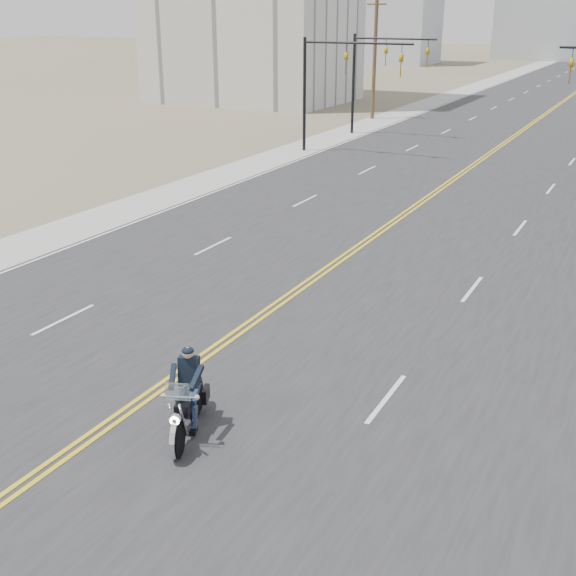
# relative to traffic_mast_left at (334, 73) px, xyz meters

# --- Properties ---
(ground_plane) EXTENTS (400.00, 400.00, 0.00)m
(ground_plane) POSITION_rel_traffic_mast_left_xyz_m (8.98, -32.00, -4.94)
(ground_plane) COLOR #776D56
(ground_plane) RESTS_ON ground
(road) EXTENTS (20.00, 200.00, 0.01)m
(road) POSITION_rel_traffic_mast_left_xyz_m (8.98, 38.00, -4.93)
(road) COLOR #303033
(road) RESTS_ON ground
(sidewalk_left) EXTENTS (3.00, 200.00, 0.01)m
(sidewalk_left) POSITION_rel_traffic_mast_left_xyz_m (-2.52, 38.00, -4.93)
(sidewalk_left) COLOR #A5A5A0
(sidewalk_left) RESTS_ON ground
(traffic_mast_left) EXTENTS (7.10, 0.26, 7.00)m
(traffic_mast_left) POSITION_rel_traffic_mast_left_xyz_m (0.00, 0.00, 0.00)
(traffic_mast_left) COLOR black
(traffic_mast_left) RESTS_ON ground
(traffic_mast_far) EXTENTS (6.10, 0.26, 7.00)m
(traffic_mast_far) POSITION_rel_traffic_mast_left_xyz_m (-0.33, 8.00, -0.06)
(traffic_mast_far) COLOR black
(traffic_mast_far) RESTS_ON ground
(utility_pole_left) EXTENTS (2.20, 0.30, 10.50)m
(utility_pole_left) POSITION_rel_traffic_mast_left_xyz_m (-3.52, 16.00, 0.54)
(utility_pole_left) COLOR brown
(utility_pole_left) RESTS_ON ground
(haze_bldg_f) EXTENTS (12.00, 12.00, 16.00)m
(haze_bldg_f) POSITION_rel_traffic_mast_left_xyz_m (-41.02, 98.00, 3.06)
(haze_bldg_f) COLOR #ADB2B7
(haze_bldg_f) RESTS_ON ground
(motorcyclist) EXTENTS (1.84, 2.62, 1.88)m
(motorcyclist) POSITION_rel_traffic_mast_left_xyz_m (10.70, -31.32, -4.00)
(motorcyclist) COLOR black
(motorcyclist) RESTS_ON ground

